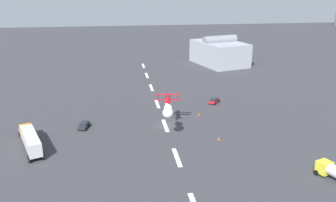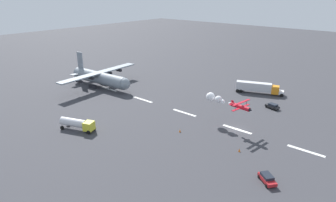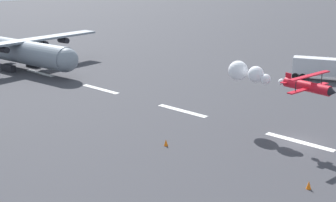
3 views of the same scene
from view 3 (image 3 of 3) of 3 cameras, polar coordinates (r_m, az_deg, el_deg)
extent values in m
plane|color=#38383D|center=(52.22, 16.04, -4.90)|extent=(440.00, 440.00, 0.00)
cube|color=white|center=(52.22, 16.04, -4.89)|extent=(8.00, 0.90, 0.01)
cube|color=white|center=(60.78, 1.78, -1.22)|extent=(8.00, 0.90, 0.01)
cube|color=white|center=(72.28, -8.43, 1.49)|extent=(8.00, 0.90, 0.01)
cube|color=white|center=(85.54, -15.68, 3.38)|extent=(8.00, 0.90, 0.01)
cylinder|color=gray|center=(88.61, -17.65, 5.86)|extent=(24.63, 5.93, 4.30)
sphere|color=gray|center=(78.97, -12.57, 5.03)|extent=(4.09, 4.09, 4.09)
cube|color=gray|center=(88.30, -17.76, 7.10)|extent=(5.44, 33.67, 0.40)
cylinder|color=black|center=(85.85, -19.85, 6.05)|extent=(2.47, 1.26, 1.10)
cylinder|color=black|center=(90.51, -15.38, 6.92)|extent=(2.47, 1.26, 1.10)
cylinder|color=black|center=(93.55, -12.91, 7.39)|extent=(2.47, 1.26, 1.10)
cube|color=black|center=(91.40, -16.50, 4.50)|extent=(3.26, 1.21, 1.20)
cube|color=black|center=(88.51, -19.27, 3.89)|extent=(3.26, 1.21, 1.20)
cylinder|color=red|center=(49.31, 16.94, 1.76)|extent=(5.33, 1.78, 1.06)
cube|color=red|center=(49.25, 17.12, 1.55)|extent=(1.52, 6.63, 0.12)
cube|color=red|center=(48.94, 17.25, 3.04)|extent=(1.52, 6.63, 0.12)
cylinder|color=black|center=(51.01, 18.61, 2.68)|extent=(0.08, 0.08, 1.32)
cylinder|color=black|center=(47.20, 15.65, 1.87)|extent=(0.08, 0.08, 1.32)
cube|color=red|center=(50.48, 14.77, 2.79)|extent=(0.71, 0.20, 1.10)
cube|color=red|center=(50.57, 14.73, 2.35)|extent=(0.87, 2.06, 0.08)
cone|color=black|center=(47.84, 19.89, 1.05)|extent=(0.82, 0.99, 0.90)
sphere|color=white|center=(51.50, 13.98, 2.34)|extent=(0.70, 0.70, 0.70)
sphere|color=white|center=(52.59, 12.08, 2.68)|extent=(1.16, 1.16, 1.16)
sphere|color=white|center=(53.14, 10.90, 3.29)|extent=(1.87, 1.87, 1.87)
sphere|color=white|center=(54.93, 8.73, 3.78)|extent=(2.34, 2.34, 2.34)
cube|color=silver|center=(81.08, 19.40, 4.02)|extent=(11.69, 6.43, 2.80)
cylinder|color=black|center=(82.86, 16.59, 3.28)|extent=(1.15, 0.72, 1.10)
cylinder|color=black|center=(82.95, 15.76, 3.36)|extent=(1.15, 0.72, 1.10)
cylinder|color=black|center=(80.42, 16.43, 2.91)|extent=(1.15, 0.72, 1.10)
cylinder|color=black|center=(80.52, 15.58, 2.99)|extent=(1.15, 0.72, 1.10)
cone|color=orange|center=(41.74, 17.15, -9.97)|extent=(0.44, 0.44, 0.75)
cone|color=orange|center=(48.95, -0.25, -5.20)|extent=(0.44, 0.44, 0.75)
camera|label=1|loc=(114.27, -20.39, 22.72)|focal=37.40mm
camera|label=2|loc=(26.26, -168.19, 18.36)|focal=31.91mm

